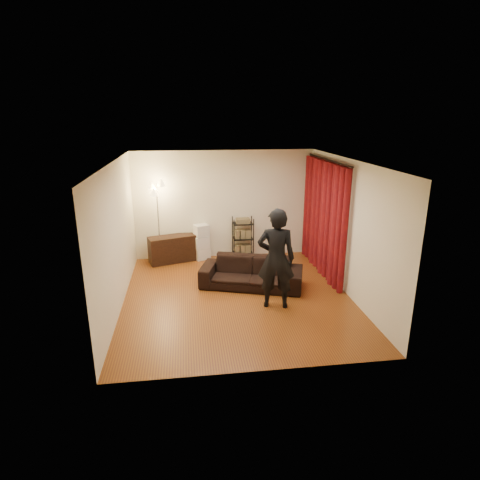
{
  "coord_description": "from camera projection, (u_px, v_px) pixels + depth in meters",
  "views": [
    {
      "loc": [
        -0.93,
        -7.34,
        3.52
      ],
      "look_at": [
        0.1,
        0.3,
        1.1
      ],
      "focal_mm": 30.0,
      "sensor_mm": 36.0,
      "label": 1
    }
  ],
  "objects": [
    {
      "name": "wall_left",
      "position": [
        117.0,
        237.0,
        7.42
      ],
      "size": [
        0.0,
        5.0,
        5.0
      ],
      "primitive_type": "plane",
      "rotation": [
        1.57,
        0.0,
        1.57
      ],
      "color": "beige",
      "rests_on": "ground"
    },
    {
      "name": "person",
      "position": [
        276.0,
        259.0,
        7.43
      ],
      "size": [
        0.78,
        0.6,
        1.93
      ],
      "primitive_type": "imported",
      "rotation": [
        0.0,
        0.0,
        2.94
      ],
      "color": "black",
      "rests_on": "ground"
    },
    {
      "name": "wall_back",
      "position": [
        224.0,
        205.0,
        10.07
      ],
      "size": [
        5.0,
        0.0,
        5.0
      ],
      "primitive_type": "plane",
      "rotation": [
        1.57,
        0.0,
        0.0
      ],
      "color": "beige",
      "rests_on": "ground"
    },
    {
      "name": "wall_front",
      "position": [
        261.0,
        285.0,
        5.35
      ],
      "size": [
        5.0,
        0.0,
        5.0
      ],
      "primitive_type": "plane",
      "rotation": [
        -1.57,
        0.0,
        0.0
      ],
      "color": "beige",
      "rests_on": "ground"
    },
    {
      "name": "floor",
      "position": [
        237.0,
        296.0,
        8.11
      ],
      "size": [
        5.0,
        5.0,
        0.0
      ],
      "primitive_type": "plane",
      "color": "brown",
      "rests_on": "ground"
    },
    {
      "name": "curtain_rod",
      "position": [
        329.0,
        160.0,
        8.68
      ],
      "size": [
        0.04,
        2.65,
        0.04
      ],
      "primitive_type": "cylinder",
      "rotation": [
        1.57,
        0.0,
        0.0
      ],
      "color": "black",
      "rests_on": "wall_right"
    },
    {
      "name": "wire_shelf",
      "position": [
        243.0,
        238.0,
        10.11
      ],
      "size": [
        0.58,
        0.5,
        1.07
      ],
      "primitive_type": null,
      "rotation": [
        0.0,
        0.0,
        -0.38
      ],
      "color": "black",
      "rests_on": "ground"
    },
    {
      "name": "ceiling",
      "position": [
        237.0,
        162.0,
        7.31
      ],
      "size": [
        5.0,
        5.0,
        0.0
      ],
      "primitive_type": "plane",
      "rotation": [
        3.14,
        0.0,
        0.0
      ],
      "color": "white",
      "rests_on": "ground"
    },
    {
      "name": "storage_boxes",
      "position": [
        202.0,
        242.0,
        10.09
      ],
      "size": [
        0.45,
        0.4,
        0.9
      ],
      "primitive_type": null,
      "rotation": [
        0.0,
        0.0,
        0.38
      ],
      "color": "silver",
      "rests_on": "ground"
    },
    {
      "name": "floor_lamp",
      "position": [
        158.0,
        224.0,
        9.63
      ],
      "size": [
        0.45,
        0.45,
        2.02
      ],
      "primitive_type": null,
      "rotation": [
        0.0,
        0.0,
        -0.29
      ],
      "color": "silver",
      "rests_on": "ground"
    },
    {
      "name": "curtain",
      "position": [
        324.0,
        218.0,
        9.07
      ],
      "size": [
        0.22,
        2.65,
        2.55
      ],
      "primitive_type": null,
      "color": "maroon",
      "rests_on": "ground"
    },
    {
      "name": "media_cabinet",
      "position": [
        172.0,
        249.0,
        9.95
      ],
      "size": [
        1.21,
        0.75,
        0.66
      ],
      "primitive_type": "cube",
      "rotation": [
        0.0,
        0.0,
        0.31
      ],
      "color": "black",
      "rests_on": "ground"
    },
    {
      "name": "sofa",
      "position": [
        251.0,
        273.0,
        8.5
      ],
      "size": [
        2.28,
        1.44,
        0.62
      ],
      "primitive_type": "imported",
      "rotation": [
        0.0,
        0.0,
        -0.31
      ],
      "color": "black",
      "rests_on": "ground"
    },
    {
      "name": "wall_right",
      "position": [
        349.0,
        228.0,
        8.0
      ],
      "size": [
        0.0,
        5.0,
        5.0
      ],
      "primitive_type": "plane",
      "rotation": [
        1.57,
        0.0,
        -1.57
      ],
      "color": "beige",
      "rests_on": "ground"
    }
  ]
}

